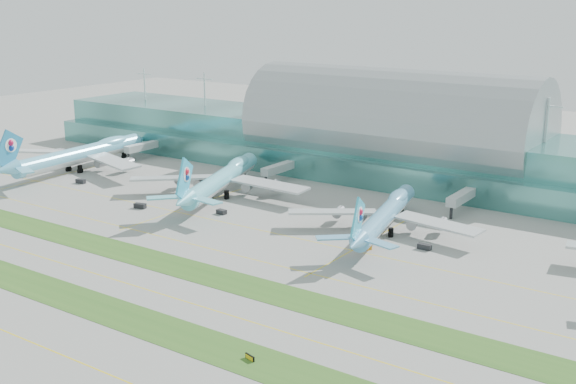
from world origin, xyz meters
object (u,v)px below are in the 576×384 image
Objects in this scene: taxiway_sign_east at (250,357)px; airliner_b at (222,178)px; airliner_c at (386,214)px; airliner_a at (82,153)px; terminal at (392,141)px.

airliner_b is at bearing 147.35° from taxiway_sign_east.
airliner_c is at bearing 115.28° from taxiway_sign_east.
airliner_a reaches higher than airliner_b.
airliner_a is at bearing 166.09° from airliner_c.
airliner_b is 69.09m from airliner_c.
airliner_a is 1.10× the size of airliner_b.
airliner_b is 1.10× the size of airliner_c.
airliner_a is at bearing -149.64° from terminal.
taxiway_sign_east is at bearing -35.22° from airliner_a.
terminal reaches higher than airliner_b.
airliner_c is 25.06× the size of taxiway_sign_east.
airliner_a is 143.69m from airliner_c.
taxiway_sign_east is at bearing -72.97° from terminal.
airliner_b is at bearing 163.16° from airliner_c.
taxiway_sign_east is (15.50, -88.76, -5.30)m from airliner_c.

